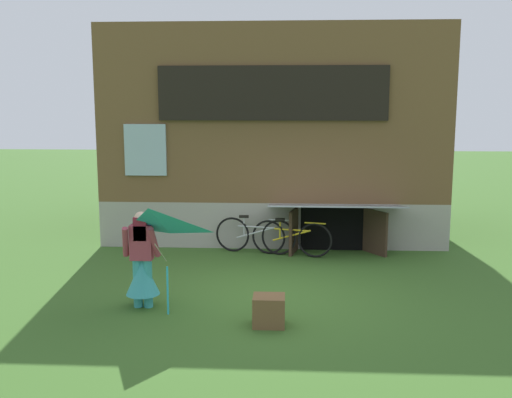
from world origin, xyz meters
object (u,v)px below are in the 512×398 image
kite (149,240)px  bicycle_yellow (291,238)px  bicycle_silver (255,235)px  wooden_crate (269,311)px  person (142,268)px

kite → bicycle_yellow: (2.03, 3.88, -0.84)m
bicycle_yellow → bicycle_silver: 0.78m
wooden_crate → bicycle_silver: bearing=96.0°
person → bicycle_yellow: person is taller
bicycle_silver → kite: bearing=-94.9°
kite → person: bearing=113.8°
bicycle_silver → wooden_crate: size_ratio=3.80×
bicycle_yellow → wooden_crate: 3.94m
bicycle_silver → person: bearing=-101.7°
person → wooden_crate: size_ratio=3.32×
kite → bicycle_yellow: 4.46m
person → bicycle_silver: (1.55, 3.43, -0.24)m
bicycle_silver → bicycle_yellow: bearing=-0.3°
kite → bicycle_silver: 4.33m
kite → wooden_crate: kite is taller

